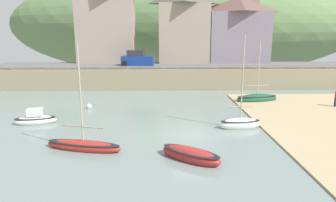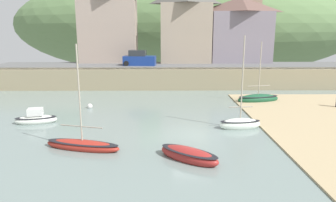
% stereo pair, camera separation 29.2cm
% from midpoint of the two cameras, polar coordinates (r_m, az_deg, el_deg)
% --- Properties ---
extents(quay_seawall, '(48.00, 9.40, 2.40)m').
position_cam_midpoint_polar(quay_seawall, '(37.48, 1.65, 4.44)').
color(quay_seawall, gray).
rests_on(quay_seawall, ground).
extents(hillside_backdrop, '(80.00, 44.00, 23.17)m').
position_cam_midpoint_polar(hillside_backdrop, '(75.02, 3.49, 13.67)').
color(hillside_backdrop, '#5E7E4C').
rests_on(hillside_backdrop, ground).
extents(waterfront_building_left, '(8.07, 4.50, 10.89)m').
position_cam_midpoint_polar(waterfront_building_left, '(45.44, -11.45, 13.95)').
color(waterfront_building_left, tan).
rests_on(waterfront_building_left, ground).
extents(waterfront_building_centre, '(7.16, 5.57, 10.46)m').
position_cam_midpoint_polar(waterfront_building_centre, '(44.87, 2.65, 13.93)').
color(waterfront_building_centre, tan).
rests_on(waterfront_building_centre, ground).
extents(waterfront_building_right, '(8.54, 5.20, 8.93)m').
position_cam_midpoint_polar(waterfront_building_right, '(46.02, 12.47, 12.65)').
color(waterfront_building_right, gray).
rests_on(waterfront_building_right, ground).
extents(church_with_spire, '(3.00, 3.00, 15.53)m').
position_cam_midpoint_polar(church_with_spire, '(50.60, 14.20, 16.44)').
color(church_with_spire, '#9D846C').
rests_on(church_with_spire, ground).
extents(rowboat_small_beached, '(3.17, 1.73, 1.28)m').
position_cam_midpoint_polar(rowboat_small_beached, '(25.18, -23.39, -3.08)').
color(rowboat_small_beached, white).
rests_on(rowboat_small_beached, ground).
extents(sailboat_far_left, '(3.04, 1.33, 6.63)m').
position_cam_midpoint_polar(sailboat_far_left, '(22.57, 12.71, -4.00)').
color(sailboat_far_left, white).
rests_on(sailboat_far_left, ground).
extents(sailboat_tall_mast, '(4.71, 2.18, 6.17)m').
position_cam_midpoint_polar(sailboat_tall_mast, '(18.84, -15.63, -7.78)').
color(sailboat_tall_mast, '#A72A1F').
rests_on(sailboat_tall_mast, ground).
extents(motorboat_with_cabin, '(3.54, 3.09, 0.87)m').
position_cam_midpoint_polar(motorboat_with_cabin, '(16.81, 3.65, -9.81)').
color(motorboat_with_cabin, maroon).
rests_on(motorboat_with_cabin, ground).
extents(sailboat_nearest_shore, '(4.38, 2.22, 5.96)m').
position_cam_midpoint_polar(sailboat_nearest_shore, '(31.42, 15.69, 0.47)').
color(sailboat_nearest_shore, '#1B5233').
rests_on(sailboat_nearest_shore, ground).
extents(parked_car_near_slipway, '(4.24, 2.07, 1.95)m').
position_cam_midpoint_polar(parked_car_near_slipway, '(40.53, -5.81, 7.63)').
color(parked_car_near_slipway, navy).
rests_on(parked_car_near_slipway, ground).
extents(mooring_buoy, '(0.49, 0.49, 0.49)m').
position_cam_midpoint_polar(mooring_buoy, '(28.61, -14.52, -0.99)').
color(mooring_buoy, silver).
rests_on(mooring_buoy, ground).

